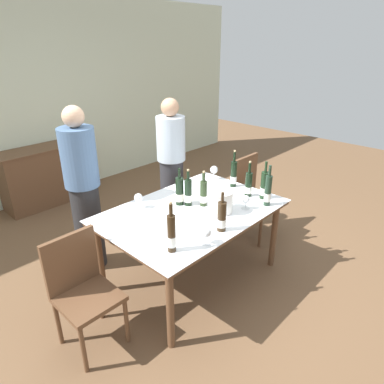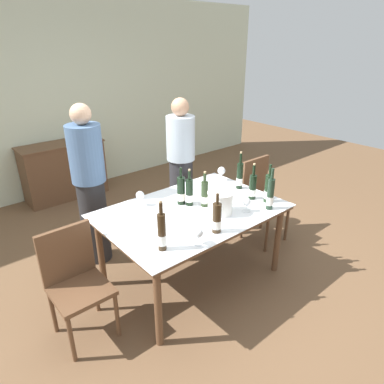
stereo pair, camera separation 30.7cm
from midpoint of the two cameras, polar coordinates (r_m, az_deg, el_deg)
ground_plane at (r=3.56m, az=-2.54°, el=-14.00°), size 12.00×12.00×0.00m
back_wall at (r=5.45m, az=-26.17°, el=13.38°), size 8.00×0.10×2.80m
sideboard_cabinet at (r=5.36m, az=-24.87°, el=2.42°), size 1.17×0.46×0.83m
dining_table at (r=3.18m, az=-2.77°, el=-4.13°), size 1.65×1.12×0.76m
ice_bucket at (r=3.07m, az=1.95°, el=-1.52°), size 0.23×0.23×0.20m
wine_bottle_0 at (r=3.39m, az=6.87°, el=1.14°), size 0.07×0.07×0.37m
wine_bottle_1 at (r=3.22m, az=9.90°, el=0.07°), size 0.06×0.06×0.40m
wine_bottle_2 at (r=3.18m, az=-0.83°, el=-0.34°), size 0.07×0.07×0.35m
wine_bottle_3 at (r=3.19m, az=-3.39°, el=-0.24°), size 0.07×0.07×0.36m
wine_bottle_4 at (r=3.21m, az=-4.82°, el=-0.07°), size 0.08×0.08×0.36m
wine_bottle_5 at (r=3.60m, az=4.54°, el=2.88°), size 0.07×0.07×0.40m
wine_bottle_6 at (r=2.76m, az=1.81°, el=-4.34°), size 0.07×0.07×0.34m
wine_bottle_7 at (r=3.37m, az=9.43°, el=0.94°), size 0.08×0.08×0.38m
wine_bottle_8 at (r=2.51m, az=-6.97°, el=-7.08°), size 0.06×0.06×0.40m
wine_glass_0 at (r=2.61m, az=-0.95°, el=-6.99°), size 0.07×0.07×0.13m
wine_glass_1 at (r=3.20m, az=-11.65°, el=-1.07°), size 0.08×0.08×0.14m
wine_glass_2 at (r=3.14m, az=6.24°, el=-1.39°), size 0.08×0.08×0.13m
wine_glass_3 at (r=3.79m, az=1.38°, el=3.64°), size 0.09×0.09×0.16m
chair_left_end at (r=2.82m, az=-21.09°, el=-14.34°), size 0.42×0.42×0.90m
chair_right_end at (r=4.06m, az=7.74°, el=-0.10°), size 0.42×0.42×0.96m
person_host at (r=3.53m, az=-19.99°, el=-0.05°), size 0.33×0.33×1.67m
person_guest_left at (r=4.07m, az=-5.60°, el=4.05°), size 0.33×0.33×1.61m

